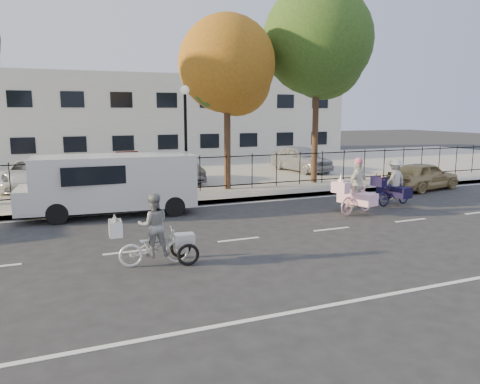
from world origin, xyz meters
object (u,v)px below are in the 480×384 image
zebra_trike (154,238)px  gold_sedan (423,176)px  bull_bike (394,187)px  pedestrian (82,182)px  lamppost (185,120)px  lot_car_c (181,169)px  unicorn_bike (357,193)px  white_van (112,182)px  lot_car_b (31,174)px  lot_car_d (301,158)px

zebra_trike → gold_sedan: zebra_trike is taller
bull_bike → pedestrian: 11.42m
lamppost → lot_car_c: lamppost is taller
unicorn_bike → gold_sedan: unicorn_bike is taller
lamppost → unicorn_bike: lamppost is taller
white_van → lot_car_c: bearing=59.3°
gold_sedan → zebra_trike: bearing=102.0°
gold_sedan → lot_car_b: size_ratio=0.80×
lamppost → lot_car_c: bearing=78.6°
lot_car_d → zebra_trike: bearing=-138.1°
white_van → lot_car_b: (-2.64, 6.04, -0.32)m
lamppost → white_van: bearing=-144.6°
pedestrian → lot_car_b: 4.85m
pedestrian → lot_car_d: pedestrian is taller
lot_car_d → pedestrian: bearing=-163.0°
gold_sedan → white_van: bearing=78.9°
zebra_trike → unicorn_bike: size_ratio=0.98×
gold_sedan → lot_car_c: bearing=49.0°
lamppost → white_van: lamppost is taller
lot_car_d → white_van: bearing=-155.4°
white_van → pedestrian: 1.76m
zebra_trike → lot_car_c: bearing=-13.8°
zebra_trike → gold_sedan: bearing=-62.3°
lot_car_d → lot_car_b: bearing=176.4°
zebra_trike → lot_car_b: zebra_trike is taller
bull_bike → gold_sedan: size_ratio=0.52×
lamppost → lot_car_c: 4.04m
bull_bike → lot_car_b: bull_bike is taller
lot_car_b → pedestrian: bearing=-64.1°
white_van → unicorn_bike: bearing=-16.9°
lamppost → bull_bike: bearing=-34.5°
unicorn_bike → pedestrian: bearing=45.3°
white_van → pedestrian: bearing=124.0°
gold_sedan → lamppost: bearing=66.2°
lot_car_c → lot_car_d: 7.39m
bull_bike → lot_car_c: 9.84m
lot_car_c → lot_car_d: bearing=7.6°
zebra_trike → unicorn_bike: 8.00m
white_van → lot_car_d: (11.16, 6.82, -0.25)m
lot_car_b → zebra_trike: bearing=-72.1°
gold_sedan → pedestrian: bearing=72.8°
lamppost → lot_car_b: (-5.88, 3.74, -2.32)m
white_van → lot_car_d: white_van is taller
lot_car_b → lot_car_d: bearing=7.6°
lamppost → bull_bike: (6.66, -4.58, -2.42)m
unicorn_bike → lot_car_c: 9.34m
bull_bike → white_van: 10.17m
lot_car_b → lot_car_c: size_ratio=1.28×
gold_sedan → pedestrian: pedestrian is taller
lamppost → gold_sedan: bearing=-12.6°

